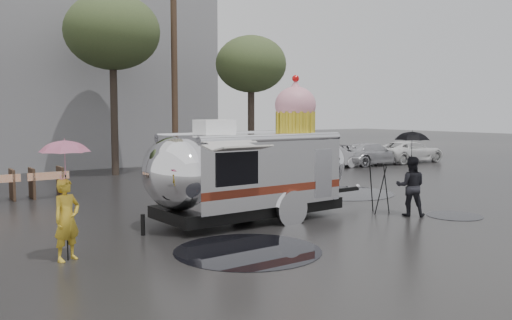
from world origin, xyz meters
TOP-DOWN VIEW (x-y plane):
  - ground at (0.00, 0.00)m, footprint 120.00×120.00m
  - puddles at (1.54, 3.42)m, footprint 10.34×8.15m
  - utility_pole at (2.50, 14.00)m, footprint 1.60×0.28m
  - tree_mid at (0.00, 15.00)m, footprint 4.20×4.20m
  - tree_right at (6.00, 13.00)m, footprint 3.36×3.36m
  - parked_cars at (11.78, 12.00)m, footprint 13.20×1.90m
  - airstream_trailer at (-0.34, 3.08)m, footprint 7.29×3.04m
  - person_left at (-5.46, 1.66)m, footprint 0.68×0.59m
  - umbrella_pink at (-5.46, 1.66)m, footprint 1.15×1.15m
  - person_right at (3.52, 1.11)m, footprint 0.86×0.86m
  - umbrella_black at (3.52, 1.11)m, footprint 1.16×1.16m
  - tripod at (3.13, 1.89)m, footprint 0.55×0.58m

SIDE VIEW (x-z plane):
  - ground at x=0.00m, z-range 0.00..0.00m
  - puddles at x=1.54m, z-range 0.00..0.01m
  - parked_cars at x=11.78m, z-range -0.03..1.47m
  - person_left at x=-5.46m, z-range 0.00..1.58m
  - person_right at x=3.52m, z-range 0.00..1.63m
  - tripod at x=3.13m, z-range 0.11..1.53m
  - airstream_trailer at x=-0.34m, z-range -0.59..3.34m
  - umbrella_pink at x=-5.46m, z-range 0.77..3.11m
  - umbrella_black at x=3.52m, z-range 0.77..3.12m
  - utility_pole at x=2.50m, z-range 0.12..9.12m
  - tree_right at x=6.00m, z-range 1.85..8.27m
  - tree_mid at x=0.00m, z-range 2.33..10.35m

